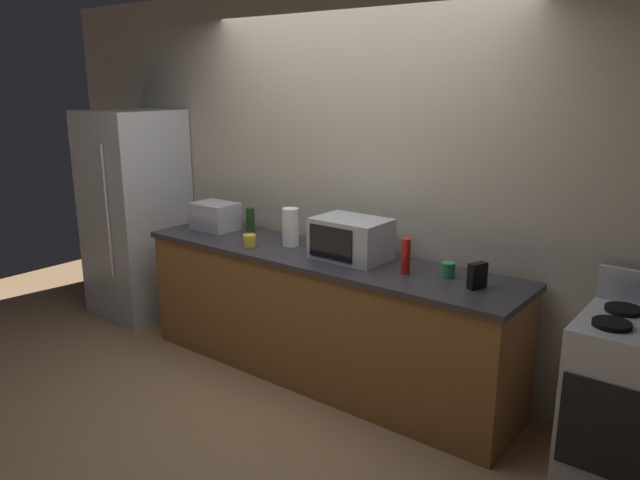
% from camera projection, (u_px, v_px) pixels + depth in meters
% --- Properties ---
extents(ground_plane, '(8.00, 8.00, 0.00)m').
position_uv_depth(ground_plane, '(283.00, 397.00, 4.05)').
color(ground_plane, '#93704C').
extents(back_wall, '(6.40, 0.10, 2.70)m').
position_uv_depth(back_wall, '(355.00, 181.00, 4.33)').
color(back_wall, '#B2A893').
rests_on(back_wall, ground_plane).
extents(counter_run, '(2.84, 0.64, 0.90)m').
position_uv_depth(counter_run, '(320.00, 316.00, 4.24)').
color(counter_run, brown).
rests_on(counter_run, ground_plane).
extents(refrigerator, '(0.72, 0.73, 1.80)m').
position_uv_depth(refrigerator, '(136.00, 214.00, 5.35)').
color(refrigerator, '#B7BABF').
rests_on(refrigerator, ground_plane).
extents(stove_range, '(0.60, 0.61, 1.08)m').
position_uv_depth(stove_range, '(635.00, 407.00, 3.05)').
color(stove_range, '#B7BABF').
rests_on(stove_range, ground_plane).
extents(microwave, '(0.48, 0.35, 0.27)m').
position_uv_depth(microwave, '(351.00, 239.00, 4.00)').
color(microwave, '#B7BABF').
rests_on(microwave, counter_run).
extents(toaster_oven, '(0.34, 0.26, 0.21)m').
position_uv_depth(toaster_oven, '(215.00, 216.00, 4.80)').
color(toaster_oven, '#B7BABF').
rests_on(toaster_oven, counter_run).
extents(paper_towel_roll, '(0.12, 0.12, 0.27)m').
position_uv_depth(paper_towel_roll, '(291.00, 227.00, 4.31)').
color(paper_towel_roll, white).
rests_on(paper_towel_roll, counter_run).
extents(cordless_phone, '(0.09, 0.12, 0.15)m').
position_uv_depth(cordless_phone, '(477.00, 276.00, 3.44)').
color(cordless_phone, black).
rests_on(cordless_phone, counter_run).
extents(bottle_hot_sauce, '(0.06, 0.06, 0.22)m').
position_uv_depth(bottle_hot_sauce, '(406.00, 256.00, 3.69)').
color(bottle_hot_sauce, red).
rests_on(bottle_hot_sauce, counter_run).
extents(bottle_wine, '(0.07, 0.07, 0.18)m').
position_uv_depth(bottle_wine, '(250.00, 219.00, 4.74)').
color(bottle_wine, '#1E3F19').
rests_on(bottle_wine, counter_run).
extents(mug_yellow, '(0.09, 0.09, 0.09)m').
position_uv_depth(mug_yellow, '(250.00, 241.00, 4.31)').
color(mug_yellow, yellow).
rests_on(mug_yellow, counter_run).
extents(mug_green, '(0.08, 0.08, 0.09)m').
position_uv_depth(mug_green, '(448.00, 270.00, 3.65)').
color(mug_green, '#2D8C47').
rests_on(mug_green, counter_run).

